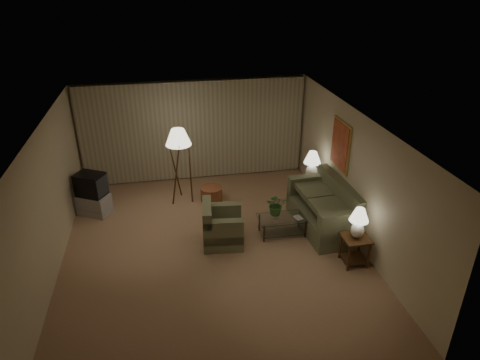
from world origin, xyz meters
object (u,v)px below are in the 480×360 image
(table_lamp_far, at_px, (312,163))
(table_lamp_near, at_px, (359,221))
(ottoman, at_px, (212,194))
(vase, at_px, (276,215))
(floor_lamp, at_px, (180,165))
(coffee_table, at_px, (282,223))
(tv_cabinet, at_px, (94,204))
(side_table_far, at_px, (310,186))
(side_table_near, at_px, (355,246))
(armchair, at_px, (223,227))
(crt_tv, at_px, (91,185))
(sofa, at_px, (323,210))

(table_lamp_far, bearing_deg, table_lamp_near, -90.00)
(ottoman, xyz_separation_m, vase, (1.16, -1.79, 0.31))
(table_lamp_near, height_order, floor_lamp, floor_lamp)
(coffee_table, height_order, tv_cabinet, tv_cabinet)
(side_table_far, bearing_deg, floor_lamp, 169.49)
(coffee_table, bearing_deg, vase, -180.00)
(side_table_near, relative_size, ottoman, 1.11)
(table_lamp_near, bearing_deg, side_table_near, 90.00)
(armchair, xyz_separation_m, vase, (1.16, 0.05, 0.13))
(table_lamp_near, xyz_separation_m, vase, (-1.25, 1.25, -0.48))
(coffee_table, height_order, vase, vase)
(side_table_far, bearing_deg, crt_tv, 176.40)
(table_lamp_near, bearing_deg, coffee_table, 131.26)
(armchair, bearing_deg, side_table_near, -110.09)
(armchair, xyz_separation_m, tv_cabinet, (-2.79, 1.73, -0.11))
(coffee_table, bearing_deg, crt_tv, 157.76)
(table_lamp_near, relative_size, tv_cabinet, 0.75)
(crt_tv, bearing_deg, sofa, 11.47)
(side_table_near, xyz_separation_m, tv_cabinet, (-5.20, 2.93, -0.16))
(side_table_near, distance_m, tv_cabinet, 5.97)
(coffee_table, xyz_separation_m, ottoman, (-1.31, 1.79, -0.10))
(ottoman, bearing_deg, floor_lamp, 169.34)
(sofa, xyz_separation_m, floor_lamp, (-2.98, 1.83, 0.55))
(floor_lamp, bearing_deg, side_table_far, -10.51)
(armchair, distance_m, side_table_far, 2.79)
(table_lamp_far, bearing_deg, vase, -132.72)
(tv_cabinet, distance_m, ottoman, 2.80)
(crt_tv, distance_m, floor_lamp, 2.10)
(tv_cabinet, bearing_deg, vase, 5.82)
(armchair, height_order, coffee_table, armchair)
(armchair, relative_size, ottoman, 1.92)
(table_lamp_far, bearing_deg, coffee_table, -129.09)
(side_table_near, distance_m, vase, 1.77)
(side_table_far, height_order, table_lamp_far, table_lamp_far)
(armchair, relative_size, coffee_table, 0.99)
(sofa, bearing_deg, ottoman, -130.38)
(armchair, xyz_separation_m, floor_lamp, (-0.72, 1.99, 0.62))
(sofa, relative_size, table_lamp_far, 2.91)
(side_table_near, height_order, table_lamp_far, table_lamp_far)
(armchair, distance_m, vase, 1.17)
(table_lamp_far, bearing_deg, sofa, -96.84)
(coffee_table, height_order, floor_lamp, floor_lamp)
(tv_cabinet, bearing_deg, side_table_near, -0.56)
(table_lamp_near, height_order, tv_cabinet, table_lamp_near)
(sofa, bearing_deg, vase, -88.25)
(armchair, xyz_separation_m, ottoman, (0.00, 1.85, -0.18))
(side_table_near, xyz_separation_m, floor_lamp, (-3.13, 3.18, 0.58))
(table_lamp_far, bearing_deg, armchair, -149.72)
(floor_lamp, relative_size, vase, 11.96)
(coffee_table, distance_m, tv_cabinet, 4.43)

